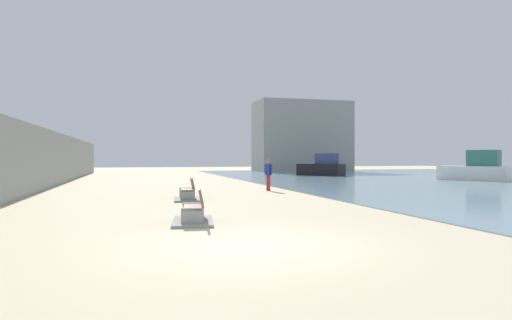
{
  "coord_description": "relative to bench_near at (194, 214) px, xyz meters",
  "views": [
    {
      "loc": [
        -2.32,
        -9.05,
        1.83
      ],
      "look_at": [
        3.67,
        13.1,
        1.71
      ],
      "focal_mm": 31.71,
      "sensor_mm": 36.0,
      "label": 1
    }
  ],
  "objects": [
    {
      "name": "water_bay",
      "position": [
        24.71,
        14.39,
        -0.21
      ],
      "size": [
        36.0,
        68.0,
        0.04
      ],
      "primitive_type": "cube",
      "color": "#7A99A8",
      "rests_on": "ground"
    },
    {
      "name": "boat_distant",
      "position": [
        24.34,
        17.06,
        0.67
      ],
      "size": [
        4.25,
        5.27,
        2.38
      ],
      "color": "white",
      "rests_on": "water_bay"
    },
    {
      "name": "harbor_building",
      "position": [
        19.45,
        42.39,
        4.29
      ],
      "size": [
        12.0,
        6.0,
        9.05
      ],
      "primitive_type": "cube",
      "color": "gray",
      "rests_on": "ground"
    },
    {
      "name": "bench_near",
      "position": [
        0.0,
        0.0,
        0.0
      ],
      "size": [
        1.37,
        2.23,
        0.98
      ],
      "color": "gray",
      "rests_on": "ground"
    },
    {
      "name": "ground_plane",
      "position": [
        0.71,
        14.39,
        -0.23
      ],
      "size": [
        120.0,
        120.0,
        0.0
      ],
      "primitive_type": "plane",
      "color": "beige"
    },
    {
      "name": "boat_nearest",
      "position": [
        16.47,
        29.04,
        0.62
      ],
      "size": [
        3.89,
        4.93,
        2.2
      ],
      "color": "black",
      "rests_on": "water_bay"
    },
    {
      "name": "person_walking",
      "position": [
        5.54,
        11.16,
        0.78
      ],
      "size": [
        0.33,
        0.46,
        1.73
      ],
      "color": "#B22D33",
      "rests_on": "ground"
    },
    {
      "name": "bench_far",
      "position": [
        0.6,
        6.79,
        0.0
      ],
      "size": [
        1.25,
        2.18,
        0.98
      ],
      "color": "gray",
      "rests_on": "ground"
    },
    {
      "name": "seawall",
      "position": [
        -6.79,
        14.39,
        1.5
      ],
      "size": [
        0.8,
        64.0,
        3.47
      ],
      "primitive_type": "cube",
      "color": "gray",
      "rests_on": "ground"
    }
  ]
}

